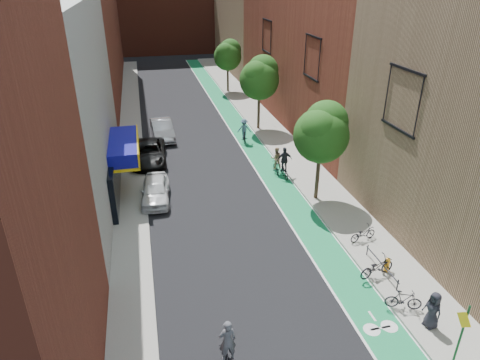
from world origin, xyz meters
TOP-DOWN VIEW (x-y plane):
  - ground at (0.00, 0.00)m, footprint 160.00×160.00m
  - bike_lane at (4.00, 26.00)m, footprint 2.00×68.00m
  - sidewalk_left at (-6.00, 26.00)m, footprint 2.00×68.00m
  - sidewalk_right at (6.50, 26.00)m, footprint 3.00×68.00m
  - building_left_white at (-11.00, 14.00)m, footprint 8.00×20.00m
  - building_right_far_tan at (12.00, 50.00)m, footprint 8.00×20.00m
  - tree_near at (5.65, 10.02)m, footprint 3.40×3.36m
  - tree_mid at (5.65, 24.02)m, footprint 3.55×3.53m
  - tree_far at (5.65, 38.02)m, footprint 3.30×3.25m
  - sign_pole at (5.38, -3.50)m, footprint 0.13×0.71m
  - parked_car_white at (-4.42, 12.27)m, footprint 2.08×4.43m
  - parked_car_black at (-4.60, 18.62)m, footprint 2.80×5.61m
  - parked_car_silver at (-3.22, 23.66)m, footprint 1.98×5.01m
  - cyclist_lead at (-2.52, -1.44)m, footprint 0.70×1.58m
  - cyclist_lane_near at (4.31, 14.46)m, footprint 0.82×1.54m
  - cyclist_lane_mid at (4.70, 13.71)m, footprint 1.12×1.65m
  - cyclist_lane_far at (3.52, 21.02)m, footprint 1.20×1.88m
  - parked_bike_near at (6.20, 4.87)m, footprint 1.68×0.87m
  - parked_bike_mid at (5.40, -0.28)m, footprint 1.60×0.99m
  - parked_bike_far at (5.40, 1.99)m, footprint 2.00×1.05m
  - pedestrian at (5.92, -1.44)m, footprint 0.68×0.90m
  - fire_hydrant at (6.07, 2.20)m, footprint 0.26×0.26m

SIDE VIEW (x-z plane):
  - ground at x=0.00m, z-range 0.00..0.00m
  - bike_lane at x=4.00m, z-range 0.00..0.01m
  - sidewalk_left at x=-6.00m, z-range 0.00..0.15m
  - sidewalk_right at x=6.50m, z-range 0.00..0.15m
  - fire_hydrant at x=6.07m, z-range 0.17..0.93m
  - parked_bike_near at x=6.20m, z-range 0.15..0.99m
  - parked_bike_mid at x=5.40m, z-range 0.15..1.08m
  - parked_bike_far at x=5.40m, z-range 0.15..1.15m
  - parked_car_white at x=-4.42m, z-range 0.00..1.47m
  - parked_car_black at x=-4.60m, z-range 0.00..1.53m
  - cyclist_lead at x=-2.52m, z-range -0.30..1.87m
  - parked_car_silver at x=-3.22m, z-range 0.00..1.62m
  - cyclist_lane_near at x=4.31m, z-range -0.13..1.85m
  - cyclist_lane_mid at x=4.70m, z-range -0.22..2.01m
  - cyclist_lane_far at x=3.52m, z-range -0.13..1.96m
  - pedestrian at x=5.92m, z-range 0.15..1.82m
  - sign_pole at x=5.38m, z-range 0.34..3.34m
  - tree_far at x=5.65m, z-range 1.40..7.60m
  - tree_near at x=5.65m, z-range 1.45..7.87m
  - tree_mid at x=5.65m, z-range 1.52..8.26m
  - building_left_white at x=-11.00m, z-range 0.00..12.00m
  - building_right_far_tan at x=12.00m, z-range 0.00..18.00m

